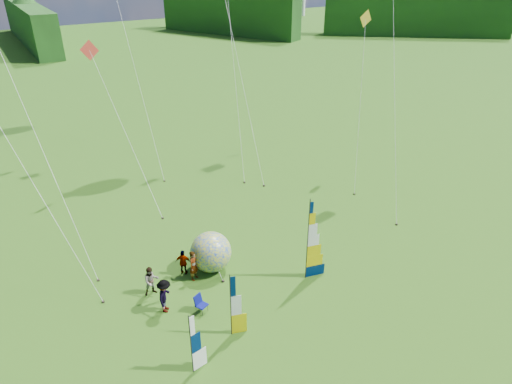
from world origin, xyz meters
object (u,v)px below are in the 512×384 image
side_banner_left (231,306)px  side_banner_far (191,346)px  spectator_c (165,296)px  bol_inflatable (211,252)px  camp_chair (202,304)px  kite_whale (230,10)px  spectator_a (194,266)px  spectator_d (183,262)px  spectator_b (151,281)px  feather_banner_main (308,242)px

side_banner_left → side_banner_far: side_banner_left is taller
spectator_c → bol_inflatable: bearing=-26.5°
bol_inflatable → camp_chair: bearing=-124.5°
kite_whale → side_banner_left: bearing=-137.8°
bol_inflatable → spectator_c: 3.91m
spectator_c → spectator_a: bearing=-20.7°
spectator_d → spectator_a: bearing=151.5°
side_banner_left → bol_inflatable: (1.44, 4.93, -0.53)m
spectator_b → spectator_c: size_ratio=0.89×
spectator_d → spectator_c: bearing=87.2°
spectator_d → kite_whale: (10.17, 12.72, 11.15)m
spectator_b → spectator_c: (0.12, -1.58, 0.10)m
side_banner_left → spectator_c: side_banner_left is taller
spectator_b → spectator_c: spectator_c is taller
feather_banner_main → spectator_a: 6.21m
spectator_d → camp_chair: 3.29m
side_banner_left → side_banner_far: bearing=-139.6°
side_banner_left → kite_whale: (10.11, 18.03, 10.24)m
feather_banner_main → spectator_d: bearing=158.3°
bol_inflatable → camp_chair: 3.53m
spectator_b → spectator_c: 1.59m
camp_chair → spectator_b: bearing=97.6°
bol_inflatable → camp_chair: (-1.97, -2.86, -0.66)m
spectator_b → bol_inflatable: bearing=8.9°
side_banner_far → camp_chair: side_banner_far is taller
side_banner_left → camp_chair: bearing=121.6°
kite_whale → side_banner_far: bearing=-141.9°
camp_chair → feather_banner_main: bearing=-29.1°
side_banner_left → camp_chair: 2.45m
spectator_a → spectator_c: 2.72m
feather_banner_main → side_banner_left: size_ratio=1.41×
bol_inflatable → camp_chair: bol_inflatable is taller
bol_inflatable → spectator_c: bearing=-151.7°
feather_banner_main → spectator_a: (-5.20, 3.06, -1.47)m
side_banner_far → spectator_c: 4.18m
side_banner_far → spectator_a: (2.68, 5.64, -0.62)m
spectator_b → camp_chair: bearing=-53.8°
side_banner_far → camp_chair: 3.79m
kite_whale → spectator_d: bearing=-147.2°
feather_banner_main → camp_chair: feather_banner_main is taller
spectator_c → spectator_b: bearing=39.6°
bol_inflatable → spectator_d: bearing=165.6°
bol_inflatable → side_banner_left: bearing=-106.3°
bol_inflatable → spectator_c: bol_inflatable is taller
feather_banner_main → kite_whale: bearing=87.0°
spectator_a → spectator_b: (-2.37, 0.05, -0.07)m
feather_banner_main → spectator_b: 8.33m
camp_chair → kite_whale: size_ratio=0.04×
side_banner_far → spectator_c: size_ratio=1.63×
side_banner_left → feather_banner_main: bearing=33.0°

